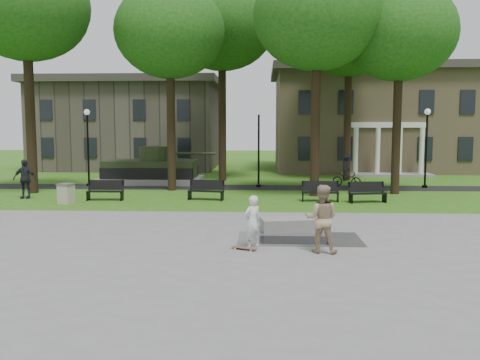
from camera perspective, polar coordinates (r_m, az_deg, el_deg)
The scene contains 27 objects.
ground at distance 18.85m, azimuth 0.24°, elevation -5.21°, with size 120.00×120.00×0.00m, color #2A5714.
plaza at distance 13.98m, azimuth -0.61°, elevation -9.16°, with size 22.00×16.00×0.02m, color gray.
footpath at distance 30.70m, azimuth 1.15°, elevation -0.84°, with size 44.00×2.60×0.01m, color black.
building_right at distance 45.43m, azimuth 14.42°, elevation 6.68°, with size 17.00×12.00×8.60m.
building_left at distance 46.48m, azimuth -12.13°, elevation 5.79°, with size 15.00×10.00×7.20m, color #4C443D.
tree_0 at distance 30.95m, azimuth -22.93°, elevation 17.41°, with size 6.80×6.80×12.97m.
tree_1 at distance 29.92m, azimuth -7.89°, elevation 16.14°, with size 6.20×6.20×11.63m.
tree_2 at distance 27.69m, azimuth 8.63°, elevation 17.71°, with size 6.60×6.60×12.16m.
tree_3 at distance 29.31m, azimuth 17.50°, elevation 15.42°, with size 6.00×6.00×11.19m.
tree_4 at distance 35.23m, azimuth -2.04°, elevation 17.01°, with size 7.20×7.20×13.50m.
tree_5 at distance 35.95m, azimuth 12.19°, elevation 15.49°, with size 6.40×6.40×12.44m.
lamp_left at distance 32.61m, azimuth -16.72°, elevation 4.22°, with size 0.36×0.36×4.73m.
lamp_mid at distance 30.79m, azimuth 2.11°, elevation 4.38°, with size 0.36×0.36×4.73m.
lamp_right at distance 32.29m, azimuth 20.20°, elevation 4.09°, with size 0.36×0.36×4.73m.
tank_monument at distance 33.38m, azimuth -9.91°, elevation 1.09°, with size 7.45×3.40×2.40m.
puddle at distance 16.57m, azimuth 6.03°, elevation -6.73°, with size 2.20×1.20×0.00m, color black.
concrete_block at distance 17.99m, azimuth 5.92°, elevation -4.99°, with size 2.20×1.00×0.45m, color gray.
skateboard at distance 15.23m, azimuth 0.47°, elevation -7.71°, with size 0.78×0.20×0.07m, color brown.
skateboarder at distance 15.31m, azimuth 1.41°, elevation -4.71°, with size 0.58×0.38×1.60m, color silver.
friend_watching at distance 14.92m, azimuth 9.14°, elevation -4.32°, with size 0.97×0.75×1.99m, color tan.
pedestrian_walker at distance 28.20m, azimuth -23.03°, elevation 0.11°, with size 1.18×0.49×2.01m, color #20222B.
cyclist at distance 31.96m, azimuth 11.90°, elevation 0.75°, with size 1.84×1.16×1.97m.
park_bench_0 at distance 26.26m, azimuth -14.86°, elevation -1.07°, with size 1.81×0.54×1.00m.
park_bench_1 at distance 25.55m, azimuth -3.84°, elevation -1.07°, with size 1.85×0.84×1.00m.
park_bench_2 at distance 25.29m, azimuth 8.98°, elevation -1.21°, with size 1.82×0.61×1.00m.
park_bench_3 at distance 25.37m, azimuth 14.11°, elevation -1.29°, with size 1.85×0.84×1.00m.
trash_bin at distance 25.68m, azimuth -18.94°, elevation -1.43°, with size 0.81×0.81×0.96m.
Camera 1 is at (0.75, -18.47, 3.67)m, focal length 38.00 mm.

